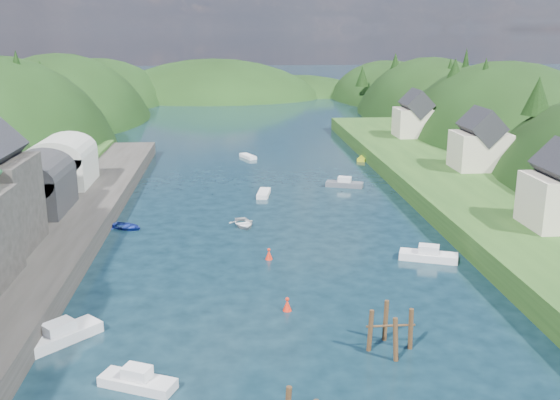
{
  "coord_description": "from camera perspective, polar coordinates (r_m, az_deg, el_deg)",
  "views": [
    {
      "loc": [
        -4.96,
        -33.41,
        20.89
      ],
      "look_at": [
        0.0,
        28.0,
        4.0
      ],
      "focal_mm": 40.0,
      "sensor_mm": 36.0,
      "label": 1
    }
  ],
  "objects": [
    {
      "name": "hillside_right",
      "position": [
        122.68,
        19.56,
        1.09
      ],
      "size": [
        36.0,
        245.56,
        48.0
      ],
      "color": "black",
      "rests_on": "ground"
    },
    {
      "name": "hill_trees",
      "position": [
        99.04,
        -1.47,
        9.68
      ],
      "size": [
        93.08,
        147.52,
        12.48
      ],
      "color": "black",
      "rests_on": "ground"
    },
    {
      "name": "right_bank_cottages",
      "position": [
        89.41,
        17.15,
        4.96
      ],
      "size": [
        9.0,
        59.24,
        8.41
      ],
      "color": "beige",
      "rests_on": "terrace_right"
    },
    {
      "name": "terrace_right",
      "position": [
        81.69,
        17.05,
        0.7
      ],
      "size": [
        16.0,
        120.0,
        2.4
      ],
      "primitive_type": "cube",
      "color": "#234719",
      "rests_on": "ground"
    },
    {
      "name": "moored_boats",
      "position": [
        48.85,
        -3.54,
        -9.21
      ],
      "size": [
        38.1,
        85.05,
        2.29
      ],
      "color": "white",
      "rests_on": "ground"
    },
    {
      "name": "piling_cluster_far",
      "position": [
        43.35,
        10.05,
        -11.91
      ],
      "size": [
        3.32,
        3.09,
        3.57
      ],
      "color": "#382314",
      "rests_on": "ground"
    },
    {
      "name": "hillside_left",
      "position": [
        119.13,
        -24.1,
        -0.09
      ],
      "size": [
        44.0,
        245.56,
        52.0
      ],
      "color": "black",
      "rests_on": "ground"
    },
    {
      "name": "boat_sheds",
      "position": [
        77.0,
        -20.39,
        2.66
      ],
      "size": [
        7.0,
        21.0,
        7.5
      ],
      "color": "#2D2D30",
      "rests_on": "quay_left"
    },
    {
      "name": "far_hills",
      "position": [
        209.91,
        -2.9,
        6.63
      ],
      "size": [
        103.0,
        68.0,
        44.0
      ],
      "color": "black",
      "rests_on": "ground"
    },
    {
      "name": "channel_buoy_near",
      "position": [
        48.49,
        0.66,
        -9.56
      ],
      "size": [
        0.7,
        0.7,
        1.1
      ],
      "color": "red",
      "rests_on": "ground"
    },
    {
      "name": "quay_left",
      "position": [
        60.09,
        -22.9,
        -5.26
      ],
      "size": [
        12.0,
        110.0,
        2.0
      ],
      "primitive_type": "cube",
      "color": "#2D2B28",
      "rests_on": "ground"
    },
    {
      "name": "channel_buoy_far",
      "position": [
        58.76,
        -1.02,
        -5.0
      ],
      "size": [
        0.7,
        0.7,
        1.1
      ],
      "color": "red",
      "rests_on": "ground"
    },
    {
      "name": "ground",
      "position": [
        86.13,
        -1.18,
        1.29
      ],
      "size": [
        600.0,
        600.0,
        0.0
      ],
      "primitive_type": "plane",
      "color": "black",
      "rests_on": "ground"
    }
  ]
}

